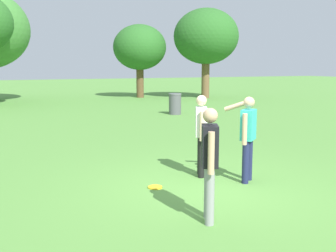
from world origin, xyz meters
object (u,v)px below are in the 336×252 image
Objects in this scene: tree_back_left at (206,37)px; person_thrower at (210,157)px; frisbee at (155,187)px; person_catcher at (201,130)px; trash_can_further_along at (175,104)px; person_bystander at (247,132)px; tree_slender_mid at (140,48)px.

person_thrower is at bearing -119.73° from tree_back_left.
frisbee is 21.06m from tree_back_left.
trash_can_further_along is (4.01, 9.57, -0.46)m from person_catcher.
person_thrower is 1.00× the size of person_bystander.
trash_can_further_along is 10.22m from tree_back_left.
person_bystander is 1.71× the size of trash_can_further_along.
tree_slender_mid reaches higher than person_catcher.
person_bystander is at bearing -11.45° from frisbee.
frisbee is at bearing -122.40° from tree_back_left.
person_catcher is 1.53m from frisbee.
tree_slender_mid is (6.03, 19.41, 2.48)m from person_catcher.
person_catcher is at bearing 129.94° from person_bystander.
tree_slender_mid is at bearing 74.92° from person_bystander.
person_thrower is at bearing -116.46° from person_catcher.
person_bystander is 0.33× the size of tree_slender_mid.
person_bystander is at bearing -105.08° from tree_slender_mid.
person_thrower is at bearing -87.31° from frisbee.
person_thrower reaches higher than trash_can_further_along.
frisbee is (-1.16, -0.36, -0.93)m from person_catcher.
person_thrower is 2.02m from frisbee.
trash_can_further_along is (5.09, 11.73, -0.46)m from person_thrower.
person_thrower is at bearing -108.22° from tree_slender_mid.
person_thrower is 1.00× the size of person_catcher.
person_thrower is 6.15× the size of frisbee.
person_catcher and person_bystander have the same top height.
frisbee is (-1.76, 0.36, -0.95)m from person_bystander.
trash_can_further_along reaches higher than frisbee.
person_catcher is 20.00m from tree_back_left.
trash_can_further_along is at bearing -101.58° from tree_slender_mid.
person_catcher is (1.07, 2.16, 0.00)m from person_thrower.
tree_back_left is at bearing 51.82° from trash_can_further_along.
tree_slender_mid is (5.43, 20.13, 2.46)m from person_bystander.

